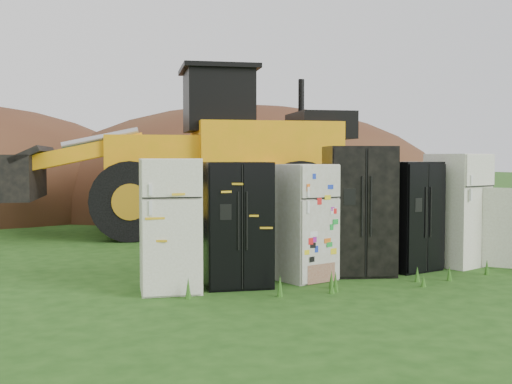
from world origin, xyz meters
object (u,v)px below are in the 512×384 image
Objects in this scene: wheel_loader at (177,150)px; fridge_black_right at (408,216)px; fridge_black_side at (237,224)px; fridge_leftmost at (170,225)px; fridge_dark_mid at (359,211)px; fridge_open_door at (457,210)px; fridge_sticker at (304,222)px.

fridge_black_right is at bearing -60.97° from wheel_loader.
fridge_black_side reaches higher than fridge_black_right.
fridge_leftmost is at bearing 170.08° from fridge_black_right.
fridge_dark_mid reaches higher than fridge_open_door.
fridge_dark_mid is (0.97, 0.02, 0.13)m from fridge_sticker.
fridge_leftmost is at bearing -171.51° from fridge_black_side.
wheel_loader reaches higher than fridge_black_side.
fridge_black_side is 0.21× the size of wheel_loader.
fridge_black_side is 3.97m from fridge_open_door.
fridge_open_door is at bearing -53.12° from wheel_loader.
fridge_open_door is at bearing 13.23° from fridge_black_side.
fridge_black_side is 6.67m from wheel_loader.
fridge_sticker is 0.91× the size of fridge_open_door.
wheel_loader is at bearing 91.71° from fridge_black_side.
fridge_black_side is 1.02× the size of fridge_sticker.
fridge_sticker is at bearing 12.17° from fridge_leftmost.
fridge_leftmost is 4.90m from fridge_open_door.
fridge_dark_mid is 1.06× the size of fridge_open_door.
fridge_dark_mid is at bearing 13.05° from fridge_leftmost.
fridge_black_right is at bearing 19.41° from fridge_dark_mid.
fridge_dark_mid reaches higher than fridge_black_side.
fridge_black_side is 0.88× the size of fridge_dark_mid.
fridge_sticker is (1.07, 0.03, -0.02)m from fridge_black_side.
fridge_leftmost is 1.03× the size of fridge_black_side.
fridge_dark_mid is 1.92m from fridge_open_door.
fridge_black_side is at bearing -87.02° from wheel_loader.
fridge_black_side is at bearing 169.80° from fridge_sticker.
fridge_sticker is at bearing -158.13° from fridge_dark_mid.
fridge_black_right is at bearing -11.53° from fridge_sticker.
fridge_black_right is (2.98, 0.03, -0.00)m from fridge_black_side.
fridge_black_right is at bearing 164.56° from fridge_open_door.
fridge_black_right is 0.21× the size of wheel_loader.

